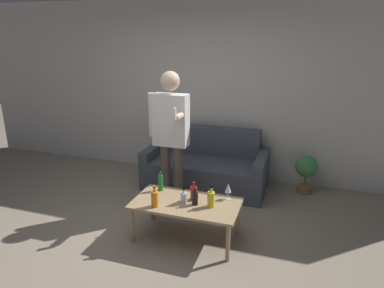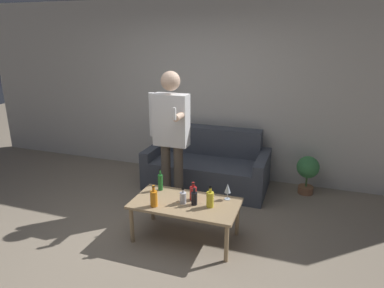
% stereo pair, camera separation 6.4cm
% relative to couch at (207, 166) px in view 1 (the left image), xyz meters
% --- Properties ---
extents(ground_plane, '(16.00, 16.00, 0.00)m').
position_rel_couch_xyz_m(ground_plane, '(-0.28, -1.77, -0.30)').
color(ground_plane, gray).
extents(wall_back, '(8.00, 0.06, 2.70)m').
position_rel_couch_xyz_m(wall_back, '(-0.28, 0.50, 1.05)').
color(wall_back, silver).
rests_on(wall_back, ground_plane).
extents(couch, '(1.75, 0.88, 0.84)m').
position_rel_couch_xyz_m(couch, '(0.00, 0.00, 0.00)').
color(couch, '#474C56').
rests_on(couch, ground_plane).
extents(coffee_table, '(1.15, 0.61, 0.44)m').
position_rel_couch_xyz_m(coffee_table, '(0.18, -1.44, 0.10)').
color(coffee_table, tan).
rests_on(coffee_table, ground_plane).
extents(bottle_orange, '(0.07, 0.07, 0.17)m').
position_rel_couch_xyz_m(bottle_orange, '(0.16, -1.47, 0.21)').
color(bottle_orange, silver).
rests_on(bottle_orange, coffee_table).
extents(bottle_green, '(0.08, 0.08, 0.24)m').
position_rel_couch_xyz_m(bottle_green, '(-0.10, -1.63, 0.24)').
color(bottle_green, orange).
rests_on(bottle_green, coffee_table).
extents(bottle_dark, '(0.08, 0.08, 0.21)m').
position_rel_couch_xyz_m(bottle_dark, '(0.24, -1.35, 0.23)').
color(bottle_dark, '#B21E1E').
rests_on(bottle_dark, coffee_table).
extents(bottle_yellow, '(0.08, 0.08, 0.23)m').
position_rel_couch_xyz_m(bottle_yellow, '(0.46, -1.45, 0.23)').
color(bottle_yellow, yellow).
rests_on(bottle_yellow, coffee_table).
extents(bottle_red, '(0.07, 0.07, 0.19)m').
position_rel_couch_xyz_m(bottle_red, '(0.28, -1.46, 0.22)').
color(bottle_red, black).
rests_on(bottle_red, coffee_table).
extents(bottle_clear, '(0.06, 0.06, 0.26)m').
position_rel_couch_xyz_m(bottle_clear, '(-0.20, -1.25, 0.25)').
color(bottle_clear, '#23752D').
rests_on(bottle_clear, coffee_table).
extents(wine_glass_near, '(0.07, 0.07, 0.18)m').
position_rel_couch_xyz_m(wine_glass_near, '(0.59, -1.22, 0.27)').
color(wine_glass_near, silver).
rests_on(wine_glass_near, coffee_table).
extents(person_standing_front, '(0.51, 0.45, 1.76)m').
position_rel_couch_xyz_m(person_standing_front, '(-0.24, -0.80, 0.75)').
color(person_standing_front, brown).
rests_on(person_standing_front, ground_plane).
extents(potted_plant, '(0.31, 0.31, 0.55)m').
position_rel_couch_xyz_m(potted_plant, '(1.41, 0.20, 0.05)').
color(potted_plant, '#936042').
rests_on(potted_plant, ground_plane).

